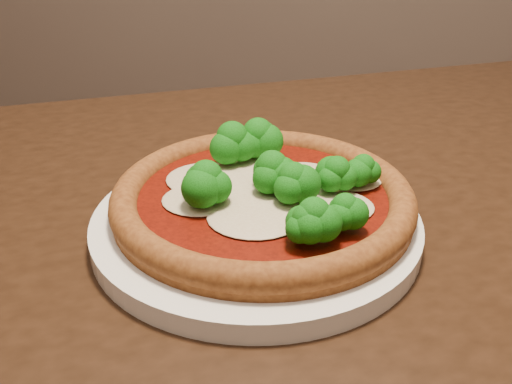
# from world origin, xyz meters

# --- Properties ---
(dining_table) EXTENTS (1.47, 1.27, 0.75)m
(dining_table) POSITION_xyz_m (0.14, 0.17, 0.66)
(dining_table) COLOR black
(dining_table) RESTS_ON floor
(plate) EXTENTS (0.28, 0.28, 0.02)m
(plate) POSITION_xyz_m (0.10, 0.16, 0.76)
(plate) COLOR white
(plate) RESTS_ON dining_table
(pizza) EXTENTS (0.26, 0.26, 0.06)m
(pizza) POSITION_xyz_m (0.11, 0.17, 0.79)
(pizza) COLOR brown
(pizza) RESTS_ON plate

